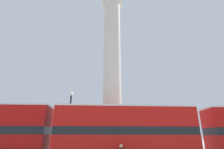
# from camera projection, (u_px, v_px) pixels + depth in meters

# --- Properties ---
(monument_column) EXTENTS (5.87, 5.87, 20.73)m
(monument_column) POSITION_uv_depth(u_px,v_px,m) (112.00, 88.00, 18.80)
(monument_column) COLOR beige
(monument_column) RESTS_ON ground_plane
(bus_a) EXTENTS (10.55, 3.39, 4.31)m
(bus_a) POSITION_uv_depth(u_px,v_px,m) (126.00, 132.00, 13.15)
(bus_a) COLOR #B7140F
(bus_a) RESTS_ON ground_plane
(equestrian_statue) EXTENTS (4.01, 3.35, 5.51)m
(equestrian_statue) POSITION_uv_depth(u_px,v_px,m) (14.00, 142.00, 20.64)
(equestrian_statue) COLOR beige
(equestrian_statue) RESTS_ON ground_plane
(street_lamp) EXTENTS (0.39, 0.39, 6.12)m
(street_lamp) POSITION_uv_depth(u_px,v_px,m) (69.00, 123.00, 15.77)
(street_lamp) COLOR black
(street_lamp) RESTS_ON ground_plane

